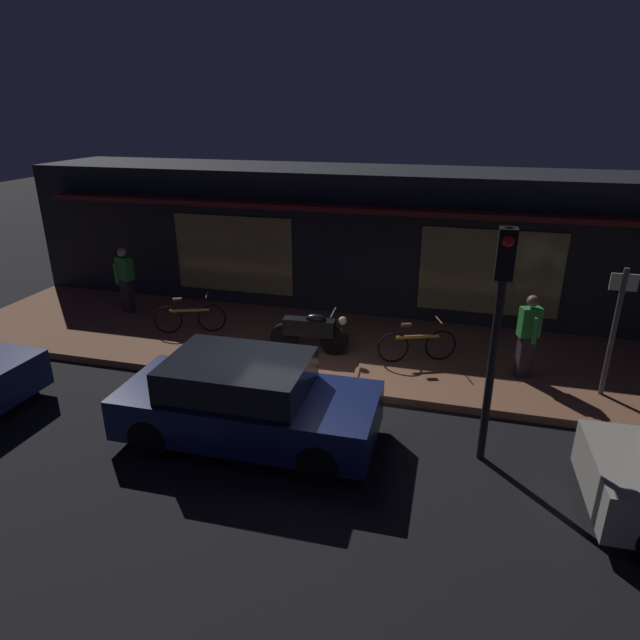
{
  "coord_description": "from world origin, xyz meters",
  "views": [
    {
      "loc": [
        2.56,
        -7.77,
        5.09
      ],
      "look_at": [
        -0.18,
        2.4,
        0.95
      ],
      "focal_mm": 30.61,
      "sensor_mm": 36.0,
      "label": 1
    }
  ],
  "objects": [
    {
      "name": "ground_plane",
      "position": [
        0.0,
        0.0,
        0.0
      ],
      "size": [
        60.0,
        60.0,
        0.0
      ],
      "primitive_type": "plane",
      "color": "black"
    },
    {
      "name": "sidewalk_slab",
      "position": [
        0.0,
        3.0,
        0.07
      ],
      "size": [
        18.0,
        4.0,
        0.15
      ],
      "primitive_type": "cube",
      "color": "brown",
      "rests_on": "ground_plane"
    },
    {
      "name": "storefront_building",
      "position": [
        0.0,
        6.39,
        1.8
      ],
      "size": [
        18.0,
        3.3,
        3.6
      ],
      "color": "black",
      "rests_on": "ground_plane"
    },
    {
      "name": "motorcycle",
      "position": [
        -0.41,
        2.49,
        0.65
      ],
      "size": [
        1.7,
        0.55,
        0.97
      ],
      "color": "black",
      "rests_on": "sidewalk_slab"
    },
    {
      "name": "bicycle_parked",
      "position": [
        1.83,
        2.63,
        0.51
      ],
      "size": [
        1.56,
        0.68,
        0.91
      ],
      "color": "black",
      "rests_on": "sidewalk_slab"
    },
    {
      "name": "bicycle_extra",
      "position": [
        -3.42,
        2.83,
        0.51
      ],
      "size": [
        1.56,
        0.67,
        0.91
      ],
      "color": "black",
      "rests_on": "sidewalk_slab"
    },
    {
      "name": "person_photographer",
      "position": [
        -5.62,
        3.69,
        1.03
      ],
      "size": [
        0.42,
        0.61,
        1.67
      ],
      "color": "#28232D",
      "rests_on": "sidewalk_slab"
    },
    {
      "name": "person_bystander",
      "position": [
        3.91,
        2.49,
        1.03
      ],
      "size": [
        0.43,
        0.6,
        1.67
      ],
      "color": "#28232D",
      "rests_on": "sidewalk_slab"
    },
    {
      "name": "sign_post",
      "position": [
        5.26,
        2.12,
        1.51
      ],
      "size": [
        0.44,
        0.09,
        2.4
      ],
      "color": "#47474C",
      "rests_on": "sidewalk_slab"
    },
    {
      "name": "traffic_light_pole",
      "position": [
        3.12,
        -0.27,
        2.48
      ],
      "size": [
        0.24,
        0.33,
        3.6
      ],
      "color": "black",
      "rests_on": "ground_plane"
    },
    {
      "name": "parked_car_far",
      "position": [
        -0.56,
        -0.72,
        0.7
      ],
      "size": [
        4.13,
        1.83,
        1.42
      ],
      "color": "black",
      "rests_on": "ground_plane"
    }
  ]
}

